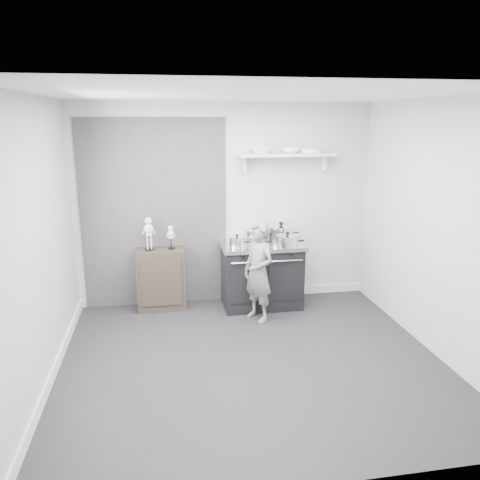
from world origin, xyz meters
The scene contains 16 objects.
ground centered at (0.00, 0.00, 0.00)m, with size 4.00×4.00×0.00m, color black.
room_shell centered at (-0.09, 0.15, 1.64)m, with size 4.02×3.62×2.71m.
wall_shelf centered at (0.80, 1.68, 2.01)m, with size 1.30×0.26×0.24m.
stove centered at (0.44, 1.48, 0.44)m, with size 1.09×0.68×0.88m.
side_cabinet centered at (-0.90, 1.61, 0.41)m, with size 0.63×0.37×0.82m, color black.
child centered at (0.30, 1.02, 0.63)m, with size 0.46×0.30×1.26m, color slate.
pot_front_left centered at (0.09, 1.37, 0.94)m, with size 0.29×0.20×0.17m.
pot_back_left centered at (0.38, 1.62, 0.96)m, with size 0.38×0.29×0.21m.
pot_back_right centered at (0.73, 1.60, 0.98)m, with size 0.42×0.34×0.26m.
pot_front_right centered at (0.73, 1.27, 0.95)m, with size 0.37×0.28×0.20m.
pot_front_center centered at (0.34, 1.32, 0.94)m, with size 0.27×0.19×0.16m.
skeleton_full centered at (-1.03, 1.61, 1.07)m, with size 0.14×0.09×0.50m, color beige, non-canonical shape.
skeleton_torso centered at (-0.75, 1.61, 1.00)m, with size 0.10×0.06×0.36m, color beige, non-canonical shape.
bowl_large centered at (0.46, 1.67, 2.08)m, with size 0.29×0.29×0.07m, color white.
bowl_small centered at (0.85, 1.67, 2.07)m, with size 0.22×0.22×0.07m, color white.
plate_stack centered at (1.14, 1.67, 2.07)m, with size 0.28×0.28×0.06m, color silver.
Camera 1 is at (-0.87, -4.39, 2.48)m, focal length 35.00 mm.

